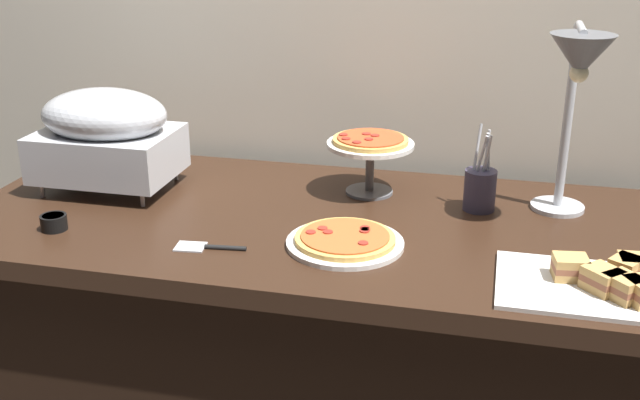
# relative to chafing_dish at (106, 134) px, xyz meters

# --- Properties ---
(back_wall) EXTENTS (4.40, 0.04, 2.40)m
(back_wall) POSITION_rel_chafing_dish_xyz_m (0.64, 0.42, 0.28)
(back_wall) COLOR beige
(back_wall) RESTS_ON ground_plane
(buffet_table) EXTENTS (1.90, 0.84, 0.76)m
(buffet_table) POSITION_rel_chafing_dish_xyz_m (0.64, -0.08, -0.53)
(buffet_table) COLOR black
(buffet_table) RESTS_ON ground_plane
(chafing_dish) EXTENTS (0.38, 0.28, 0.29)m
(chafing_dish) POSITION_rel_chafing_dish_xyz_m (0.00, 0.00, 0.00)
(chafing_dish) COLOR #B7BABF
(chafing_dish) RESTS_ON buffet_table
(heat_lamp) EXTENTS (0.15, 0.30, 0.50)m
(heat_lamp) POSITION_rel_chafing_dish_xyz_m (1.24, 0.01, 0.22)
(heat_lamp) COLOR #B7BABF
(heat_lamp) RESTS_ON buffet_table
(pizza_plate_front) EXTENTS (0.28, 0.28, 0.03)m
(pizza_plate_front) POSITION_rel_chafing_dish_xyz_m (0.73, -0.23, -0.15)
(pizza_plate_front) COLOR white
(pizza_plate_front) RESTS_ON buffet_table
(pizza_plate_center) EXTENTS (0.24, 0.24, 0.17)m
(pizza_plate_center) POSITION_rel_chafing_dish_xyz_m (0.73, 0.13, -0.03)
(pizza_plate_center) COLOR #595B60
(pizza_plate_center) RESTS_ON buffet_table
(sandwich_platter) EXTENTS (0.37, 0.27, 0.06)m
(sandwich_platter) POSITION_rel_chafing_dish_xyz_m (1.31, -0.33, -0.14)
(sandwich_platter) COLOR white
(sandwich_platter) RESTS_ON buffet_table
(sauce_cup_near) EXTENTS (0.07, 0.07, 0.04)m
(sauce_cup_near) POSITION_rel_chafing_dish_xyz_m (0.01, -0.31, -0.14)
(sauce_cup_near) COLOR black
(sauce_cup_near) RESTS_ON buffet_table
(utensil_holder) EXTENTS (0.08, 0.08, 0.23)m
(utensil_holder) POSITION_rel_chafing_dish_xyz_m (1.03, 0.08, -0.10)
(utensil_holder) COLOR #383347
(utensil_holder) RESTS_ON buffet_table
(serving_spatula) EXTENTS (0.17, 0.06, 0.01)m
(serving_spatula) POSITION_rel_chafing_dish_xyz_m (0.42, -0.33, -0.16)
(serving_spatula) COLOR #B7BABF
(serving_spatula) RESTS_ON buffet_table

